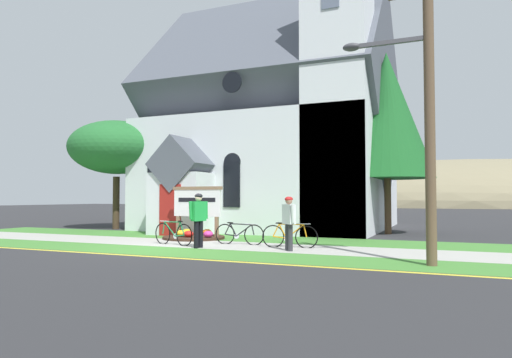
# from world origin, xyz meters

# --- Properties ---
(ground) EXTENTS (140.00, 140.00, 0.00)m
(ground) POSITION_xyz_m (0.00, 4.00, 0.00)
(ground) COLOR #2B2B2D
(sidewalk_slab) EXTENTS (32.00, 2.38, 0.01)m
(sidewalk_slab) POSITION_xyz_m (-0.30, 1.70, 0.01)
(sidewalk_slab) COLOR #A8A59E
(sidewalk_slab) RESTS_ON ground
(grass_verge) EXTENTS (32.00, 1.99, 0.01)m
(grass_verge) POSITION_xyz_m (-0.30, -0.49, 0.00)
(grass_verge) COLOR #427F33
(grass_verge) RESTS_ON ground
(church_lawn) EXTENTS (24.00, 2.81, 0.01)m
(church_lawn) POSITION_xyz_m (-0.30, 4.30, 0.00)
(church_lawn) COLOR #427F33
(church_lawn) RESTS_ON ground
(curb_paint_stripe) EXTENTS (28.00, 0.16, 0.01)m
(curb_paint_stripe) POSITION_xyz_m (-0.30, -1.64, 0.00)
(curb_paint_stripe) COLOR yellow
(curb_paint_stripe) RESTS_ON ground
(church_building) EXTENTS (11.67, 12.32, 13.12)m
(church_building) POSITION_xyz_m (-0.04, 10.64, 4.97)
(church_building) COLOR silver
(church_building) RESTS_ON ground
(church_sign) EXTENTS (2.13, 0.13, 1.98)m
(church_sign) POSITION_xyz_m (-0.72, 3.53, 1.33)
(church_sign) COLOR #7F6047
(church_sign) RESTS_ON ground
(flower_bed) EXTENTS (2.33, 2.33, 0.34)m
(flower_bed) POSITION_xyz_m (-0.72, 3.30, 0.09)
(flower_bed) COLOR #382319
(flower_bed) RESTS_ON ground
(bicycle_red) EXTENTS (1.73, 0.13, 0.76)m
(bicycle_red) POSITION_xyz_m (1.74, 2.08, 0.36)
(bicycle_red) COLOR black
(bicycle_red) RESTS_ON ground
(bicycle_black) EXTENTS (1.72, 0.48, 0.84)m
(bicycle_black) POSITION_xyz_m (-0.20, 1.12, 0.38)
(bicycle_black) COLOR black
(bicycle_black) RESTS_ON ground
(bicycle_green) EXTENTS (1.77, 0.24, 0.80)m
(bicycle_green) POSITION_xyz_m (3.58, 1.84, 0.37)
(bicycle_green) COLOR black
(bicycle_green) RESTS_ON ground
(cyclist_in_yellow_jersey) EXTENTS (0.47, 0.58, 1.59)m
(cyclist_in_yellow_jersey) POSITION_xyz_m (3.86, 0.97, 0.92)
(cyclist_in_yellow_jersey) COLOR #2D2D33
(cyclist_in_yellow_jersey) RESTS_ON ground
(cyclist_in_red_jersey) EXTENTS (0.35, 0.64, 1.69)m
(cyclist_in_red_jersey) POSITION_xyz_m (1.03, 0.63, 0.99)
(cyclist_in_red_jersey) COLOR black
(cyclist_in_red_jersey) RESTS_ON ground
(utility_pole) EXTENTS (3.12, 0.28, 7.71)m
(utility_pole) POSITION_xyz_m (7.70, -0.45, 4.28)
(utility_pole) COLOR brown
(utility_pole) RESTS_ON ground
(roadside_conifer) EXTENTS (3.94, 3.94, 7.85)m
(roadside_conifer) POSITION_xyz_m (5.73, 8.55, 5.10)
(roadside_conifer) COLOR #4C3823
(roadside_conifer) RESTS_ON ground
(yard_deciduous_tree) EXTENTS (4.66, 4.66, 5.35)m
(yard_deciduous_tree) POSITION_xyz_m (-7.03, 6.44, 4.02)
(yard_deciduous_tree) COLOR #3D2D1E
(yard_deciduous_tree) RESTS_ON ground
(distant_hill) EXTENTS (95.34, 49.79, 16.72)m
(distant_hill) POSITION_xyz_m (7.18, 80.75, 0.00)
(distant_hill) COLOR #847A5B
(distant_hill) RESTS_ON ground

